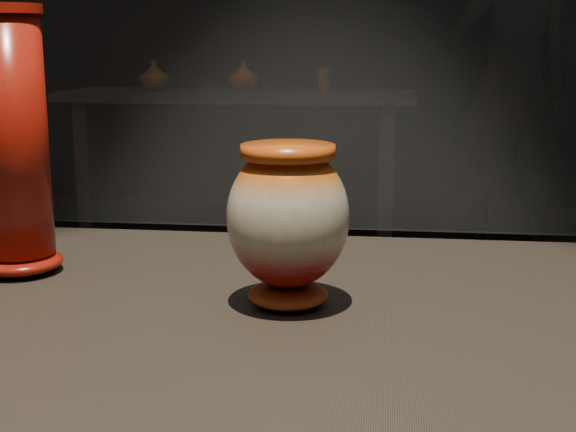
# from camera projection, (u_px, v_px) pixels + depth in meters

# --- Properties ---
(main_vase) EXTENTS (0.15, 0.15, 0.19)m
(main_vase) POSITION_uv_depth(u_px,v_px,m) (288.00, 219.00, 0.92)
(main_vase) COLOR maroon
(main_vase) RESTS_ON display_plinth
(tall_vase) EXTENTS (0.13, 0.13, 0.35)m
(tall_vase) POSITION_uv_depth(u_px,v_px,m) (12.00, 147.00, 1.03)
(tall_vase) COLOR #B60D0C
(tall_vase) RESTS_ON display_plinth
(back_shelf) EXTENTS (2.00, 0.60, 0.90)m
(back_shelf) POSITION_uv_depth(u_px,v_px,m) (238.00, 138.00, 4.61)
(back_shelf) COLOR black
(back_shelf) RESTS_ON ground
(back_vase_left) EXTENTS (0.23, 0.23, 0.17)m
(back_vase_left) POSITION_uv_depth(u_px,v_px,m) (154.00, 76.00, 4.57)
(back_vase_left) COLOR brown
(back_vase_left) RESTS_ON back_shelf
(back_vase_mid) EXTENTS (0.20, 0.20, 0.17)m
(back_vase_mid) POSITION_uv_depth(u_px,v_px,m) (243.00, 76.00, 4.52)
(back_vase_mid) COLOR maroon
(back_vase_mid) RESTS_ON back_shelf
(back_vase_right) EXTENTS (0.07, 0.07, 0.13)m
(back_vase_right) POSITION_uv_depth(u_px,v_px,m) (323.00, 80.00, 4.46)
(back_vase_right) COLOR brown
(back_vase_right) RESTS_ON back_shelf
(visitor) EXTENTS (0.74, 0.54, 1.86)m
(visitor) POSITION_uv_depth(u_px,v_px,m) (511.00, 88.00, 4.37)
(visitor) COLOR black
(visitor) RESTS_ON ground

